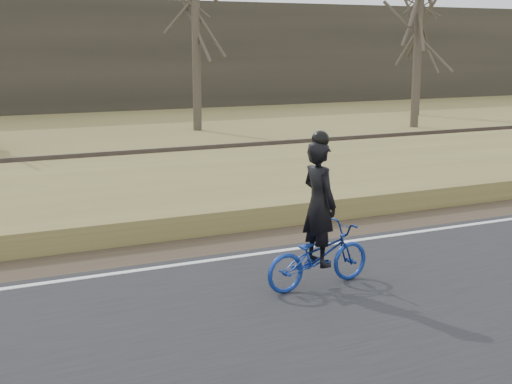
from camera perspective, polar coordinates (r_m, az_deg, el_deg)
name	(u,v)px	position (r m, az deg, el deg)	size (l,w,h in m)	color
ground	(260,261)	(12.27, 0.35, -5.53)	(120.00, 120.00, 0.00)	olive
road	(337,307)	(10.19, 6.53, -9.13)	(120.00, 6.00, 0.06)	black
edge_line	(255,254)	(12.42, -0.05, -5.00)	(120.00, 0.12, 0.01)	silver
shoulder	(232,242)	(13.31, -1.90, -4.05)	(120.00, 1.60, 0.04)	#473A2B
embankment	(179,200)	(15.98, -6.19, -0.68)	(120.00, 5.00, 0.44)	olive
ballast	(132,173)	(19.54, -9.87, 1.52)	(120.00, 3.00, 0.45)	slate
railroad	(132,162)	(19.49, -9.90, 2.40)	(120.00, 2.40, 0.29)	black
treeline_backdrop	(18,56)	(40.87, -18.49, 10.30)	(120.00, 4.00, 6.00)	#383328
cyclist	(319,237)	(10.68, 5.03, -3.60)	(1.85, 0.81, 2.36)	navy
bare_tree_center	(196,35)	(30.55, -4.82, 12.38)	(0.36, 0.36, 7.96)	#4E4639
bare_tree_right	(418,33)	(32.44, 12.85, 12.31)	(0.36, 0.36, 8.20)	#4E4639
bare_tree_far_right	(419,34)	(38.05, 12.94, 12.18)	(0.36, 0.36, 8.18)	#4E4639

